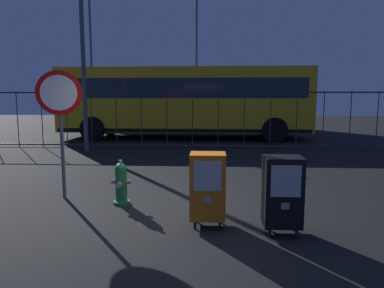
% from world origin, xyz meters
% --- Properties ---
extents(ground_plane, '(60.00, 60.00, 0.00)m').
position_xyz_m(ground_plane, '(0.00, 0.00, 0.00)').
color(ground_plane, black).
extents(fire_hydrant, '(0.33, 0.32, 0.75)m').
position_xyz_m(fire_hydrant, '(-0.83, 0.28, 0.35)').
color(fire_hydrant, '#1E7238').
rests_on(fire_hydrant, ground_plane).
extents(newspaper_box_primary, '(0.48, 0.42, 1.02)m').
position_xyz_m(newspaper_box_primary, '(0.62, -0.65, 0.57)').
color(newspaper_box_primary, black).
rests_on(newspaper_box_primary, ground_plane).
extents(newspaper_box_secondary, '(0.48, 0.42, 1.02)m').
position_xyz_m(newspaper_box_secondary, '(1.58, -0.88, 0.57)').
color(newspaper_box_secondary, black).
rests_on(newspaper_box_secondary, ground_plane).
extents(stop_sign, '(0.71, 0.31, 2.23)m').
position_xyz_m(stop_sign, '(-1.93, 0.56, 1.60)').
color(stop_sign, '#4C4F54').
rests_on(stop_sign, ground_plane).
extents(fence_barrier, '(18.03, 0.04, 2.00)m').
position_xyz_m(fence_barrier, '(-0.00, 6.88, 1.02)').
color(fence_barrier, '#2D2D33').
rests_on(fence_barrier, ground_plane).
extents(bus_near, '(10.52, 2.85, 3.00)m').
position_xyz_m(bus_near, '(-0.49, 9.88, 1.71)').
color(bus_near, gold).
rests_on(bus_near, ground_plane).
extents(bus_far, '(10.52, 2.84, 3.00)m').
position_xyz_m(bus_far, '(0.46, 14.13, 1.71)').
color(bus_far, '#19519E').
rests_on(bus_far, ground_plane).
extents(street_light_near_left, '(0.32, 0.32, 8.20)m').
position_xyz_m(street_light_near_left, '(-0.16, 14.02, 4.68)').
color(street_light_near_left, '#4C4F54').
rests_on(street_light_near_left, ground_plane).
extents(street_light_near_right, '(0.32, 0.32, 7.70)m').
position_xyz_m(street_light_near_right, '(-6.38, 15.23, 4.42)').
color(street_light_near_right, '#4C4F54').
rests_on(street_light_near_right, ground_plane).
extents(street_light_far_left, '(0.32, 0.32, 7.88)m').
position_xyz_m(street_light_far_left, '(-3.46, 5.94, 4.51)').
color(street_light_far_left, '#4C4F54').
rests_on(street_light_far_left, ground_plane).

